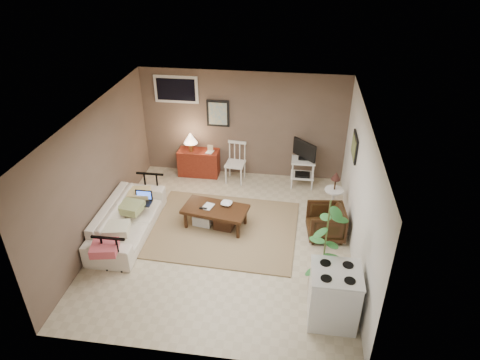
# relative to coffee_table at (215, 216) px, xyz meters

# --- Properties ---
(floor) EXTENTS (5.00, 5.00, 0.00)m
(floor) POSITION_rel_coffee_table_xyz_m (0.24, -0.35, -0.25)
(floor) COLOR #C1B293
(floor) RESTS_ON ground
(art_back) EXTENTS (0.50, 0.03, 0.60)m
(art_back) POSITION_rel_coffee_table_xyz_m (-0.31, 2.12, 1.20)
(art_back) COLOR black
(art_right) EXTENTS (0.03, 0.60, 0.45)m
(art_right) POSITION_rel_coffee_table_xyz_m (2.47, 0.70, 1.27)
(art_right) COLOR black
(window) EXTENTS (0.96, 0.03, 0.60)m
(window) POSITION_rel_coffee_table_xyz_m (-1.21, 2.12, 1.70)
(window) COLOR silver
(rug) EXTENTS (2.84, 2.31, 0.03)m
(rug) POSITION_rel_coffee_table_xyz_m (0.15, -0.06, -0.24)
(rug) COLOR #8A7850
(rug) RESTS_ON floor
(coffee_table) EXTENTS (1.28, 0.80, 0.45)m
(coffee_table) POSITION_rel_coffee_table_xyz_m (0.00, 0.00, 0.00)
(coffee_table) COLOR #39200F
(coffee_table) RESTS_ON floor
(sofa) EXTENTS (0.62, 2.12, 0.83)m
(sofa) POSITION_rel_coffee_table_xyz_m (-1.56, -0.42, 0.16)
(sofa) COLOR beige
(sofa) RESTS_ON floor
(sofa_pillows) EXTENTS (0.41, 2.02, 0.14)m
(sofa_pillows) POSITION_rel_coffee_table_xyz_m (-1.50, -0.66, 0.26)
(sofa_pillows) COLOR beige
(sofa_pillows) RESTS_ON sofa
(sofa_end_rails) EXTENTS (0.57, 2.12, 0.71)m
(sofa_end_rails) POSITION_rel_coffee_table_xyz_m (-1.43, -0.42, 0.11)
(sofa_end_rails) COLOR black
(sofa_end_rails) RESTS_ON floor
(laptop) EXTENTS (0.33, 0.24, 0.22)m
(laptop) POSITION_rel_coffee_table_xyz_m (-1.35, -0.05, 0.29)
(laptop) COLOR black
(laptop) RESTS_ON sofa
(red_console) EXTENTS (0.91, 0.41, 1.06)m
(red_console) POSITION_rel_coffee_table_xyz_m (-0.76, 1.94, 0.11)
(red_console) COLOR maroon
(red_console) RESTS_ON floor
(spindle_chair) EXTENTS (0.44, 0.44, 0.90)m
(spindle_chair) POSITION_rel_coffee_table_xyz_m (0.12, 1.78, 0.17)
(spindle_chair) COLOR silver
(spindle_chair) RESTS_ON floor
(tv_stand) EXTENTS (0.50, 0.49, 1.07)m
(tv_stand) POSITION_rel_coffee_table_xyz_m (1.61, 1.76, 0.31)
(tv_stand) COLOR silver
(tv_stand) RESTS_ON floor
(side_table) EXTENTS (0.36, 0.36, 0.97)m
(side_table) POSITION_rel_coffee_table_xyz_m (2.21, 0.71, 0.35)
(side_table) COLOR silver
(side_table) RESTS_ON floor
(armchair) EXTENTS (0.67, 0.71, 0.66)m
(armchair) POSITION_rel_coffee_table_xyz_m (2.05, -0.01, 0.08)
(armchair) COLOR black
(armchair) RESTS_ON floor
(potted_plant) EXTENTS (0.42, 0.42, 1.69)m
(potted_plant) POSITION_rel_coffee_table_xyz_m (1.94, -1.39, 0.65)
(potted_plant) COLOR gray
(potted_plant) RESTS_ON floor
(stove) EXTENTS (0.70, 0.65, 0.91)m
(stove) POSITION_rel_coffee_table_xyz_m (2.08, -1.97, 0.20)
(stove) COLOR silver
(stove) RESTS_ON floor
(bowl) EXTENTS (0.22, 0.08, 0.21)m
(bowl) POSITION_rel_coffee_table_xyz_m (0.20, 0.13, 0.28)
(bowl) COLOR #39200F
(bowl) RESTS_ON coffee_table
(book_table) EXTENTS (0.18, 0.07, 0.24)m
(book_table) POSITION_rel_coffee_table_xyz_m (-0.22, 0.04, 0.30)
(book_table) COLOR #39200F
(book_table) RESTS_ON coffee_table
(book_console) EXTENTS (0.15, 0.05, 0.20)m
(book_console) POSITION_rel_coffee_table_xyz_m (-0.54, 1.90, 0.46)
(book_console) COLOR #39200F
(book_console) RESTS_ON red_console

